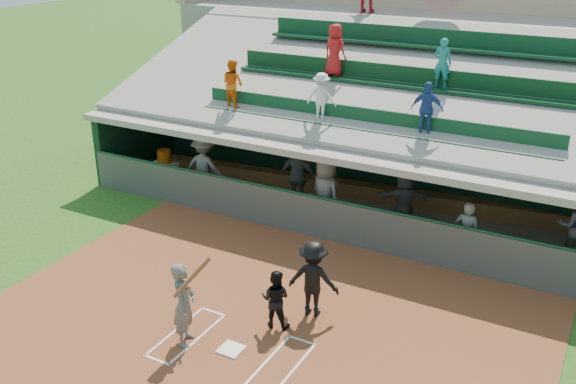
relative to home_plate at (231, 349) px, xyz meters
The scene contains 19 objects.
ground 0.04m from the home_plate, ahead, with size 100.00×100.00×0.00m, color #245016.
dirt_slab 0.50m from the home_plate, 90.00° to the left, with size 11.00×9.00×0.02m, color brown.
home_plate is the anchor object (origin of this frame).
batters_box_chalk 0.01m from the home_plate, ahead, with size 2.65×1.85×0.01m.
dugout_floor 6.75m from the home_plate, 90.00° to the left, with size 16.00×3.50×0.04m, color gray.
concourse_slab 13.69m from the home_plate, 90.00° to the left, with size 20.00×3.00×4.60m, color gray.
grandstand 10.75m from the home_plate, 90.05° to the left, with size 20.40×10.40×7.80m.
batter_at_plate 1.22m from the home_plate, 167.84° to the right, with size 0.93×0.78×1.95m.
catcher 1.29m from the home_plate, 73.18° to the left, with size 0.59×0.46×1.22m, color black.
home_umpire 2.15m from the home_plate, 66.89° to the left, with size 1.04×0.60×1.62m, color black.
dugout_bench 7.94m from the home_plate, 90.52° to the left, with size 14.35×0.43×0.43m, color olive.
white_table 8.69m from the home_plate, 136.80° to the left, with size 0.79×0.59×0.69m, color white.
water_cooler 8.73m from the home_plate, 136.43° to the left, with size 0.41×0.41×0.41m, color #D15D0C.
dugout_player_a 7.33m from the home_plate, 128.94° to the left, with size 1.24×0.71×1.92m, color #585A55.
dugout_player_b 6.71m from the home_plate, 106.81° to the left, with size 1.10×0.46×1.88m, color #535550.
dugout_player_c 5.62m from the home_plate, 97.26° to the left, with size 0.97×0.63×1.99m, color #50524E.
dugout_player_d 6.65m from the home_plate, 80.73° to the left, with size 1.46×0.47×1.58m, color #535550.
dugout_player_e 6.15m from the home_plate, 60.99° to the left, with size 0.57×0.38×1.57m, color #555752.
dugout_player_f 8.53m from the home_plate, 53.05° to the left, with size 0.85×0.66×1.74m, color #5C5E59.
Camera 1 is at (5.67, -8.19, 7.32)m, focal length 40.00 mm.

